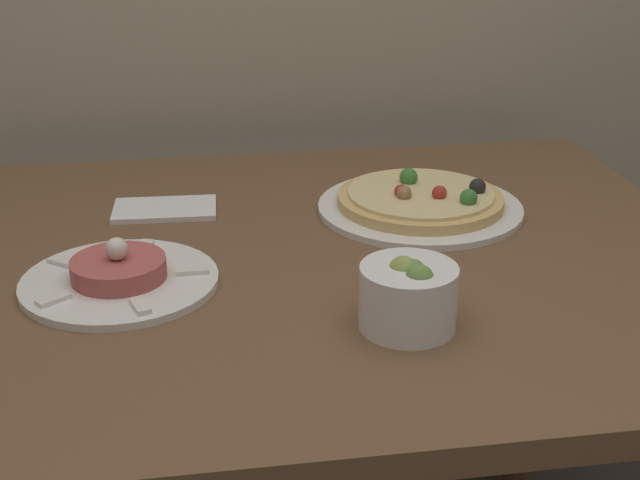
{
  "coord_description": "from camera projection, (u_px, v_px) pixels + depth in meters",
  "views": [
    {
      "loc": [
        -0.16,
        -0.63,
        1.26
      ],
      "look_at": [
        -0.0,
        0.4,
        0.81
      ],
      "focal_mm": 50.0,
      "sensor_mm": 36.0,
      "label": 1
    }
  ],
  "objects": [
    {
      "name": "dining_table",
      "position": [
        315.0,
        323.0,
        1.24
      ],
      "size": [
        1.11,
        0.9,
        0.77
      ],
      "color": "brown",
      "rests_on": "ground_plane"
    },
    {
      "name": "pizza_plate",
      "position": [
        421.0,
        202.0,
        1.33
      ],
      "size": [
        0.31,
        0.31,
        0.05
      ],
      "color": "white",
      "rests_on": "dining_table"
    },
    {
      "name": "tartare_plate",
      "position": [
        119.0,
        276.0,
        1.1
      ],
      "size": [
        0.24,
        0.24,
        0.06
      ],
      "color": "white",
      "rests_on": "dining_table"
    },
    {
      "name": "small_bowl",
      "position": [
        408.0,
        295.0,
        0.99
      ],
      "size": [
        0.11,
        0.11,
        0.08
      ],
      "color": "white",
      "rests_on": "dining_table"
    },
    {
      "name": "napkin",
      "position": [
        165.0,
        209.0,
        1.33
      ],
      "size": [
        0.16,
        0.1,
        0.01
      ],
      "color": "white",
      "rests_on": "dining_table"
    }
  ]
}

